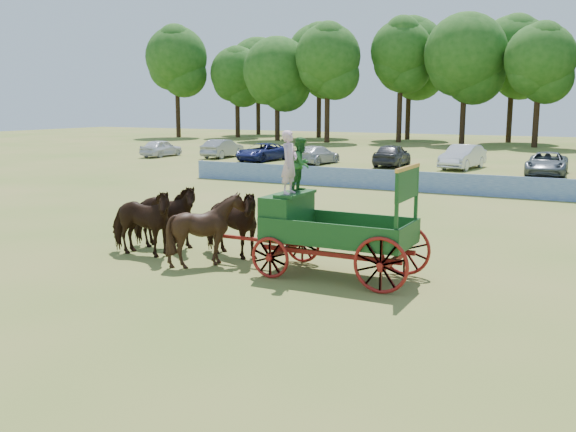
{
  "coord_description": "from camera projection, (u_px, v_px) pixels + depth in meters",
  "views": [
    {
      "loc": [
        8.6,
        -13.97,
        4.5
      ],
      "look_at": [
        0.3,
        2.1,
        1.3
      ],
      "focal_mm": 40.0,
      "sensor_mm": 36.0,
      "label": 1
    }
  ],
  "objects": [
    {
      "name": "sponsor_banner",
      "position": [
        407.0,
        181.0,
        33.0
      ],
      "size": [
        26.0,
        0.08,
        1.05
      ],
      "primitive_type": "cube",
      "color": "#1D459E",
      "rests_on": "ground"
    },
    {
      "name": "treeline",
      "position": [
        503.0,
        55.0,
        68.94
      ],
      "size": [
        88.68,
        21.5,
        15.96
      ],
      "color": "#382314",
      "rests_on": "ground"
    },
    {
      "name": "ground",
      "position": [
        241.0,
        276.0,
        16.89
      ],
      "size": [
        160.0,
        160.0,
        0.0
      ],
      "primitive_type": "plane",
      "color": "olive",
      "rests_on": "ground"
    },
    {
      "name": "farm_dray",
      "position": [
        313.0,
        214.0,
        16.89
      ],
      "size": [
        5.99,
        2.0,
        3.8
      ],
      "color": "maroon",
      "rests_on": "ground"
    },
    {
      "name": "horse_lead_right",
      "position": [
        164.0,
        217.0,
        19.88
      ],
      "size": [
        2.58,
        1.54,
        2.04
      ],
      "primitive_type": "imported",
      "rotation": [
        0.0,
        0.0,
        1.76
      ],
      "color": "black",
      "rests_on": "ground"
    },
    {
      "name": "horse_wheel_right",
      "position": [
        229.0,
        223.0,
        18.8
      ],
      "size": [
        2.58,
        1.53,
        2.04
      ],
      "primitive_type": "imported",
      "rotation": [
        0.0,
        0.0,
        1.38
      ],
      "color": "black",
      "rests_on": "ground"
    },
    {
      "name": "horse_wheel_left",
      "position": [
        208.0,
        229.0,
        17.84
      ],
      "size": [
        2.06,
        1.88,
        2.05
      ],
      "primitive_type": "imported",
      "rotation": [
        0.0,
        0.0,
        1.7
      ],
      "color": "black",
      "rests_on": "ground"
    },
    {
      "name": "horse_lead_left",
      "position": [
        140.0,
        222.0,
        18.92
      ],
      "size": [
        2.47,
        1.23,
        2.04
      ],
      "primitive_type": "imported",
      "rotation": [
        0.0,
        0.0,
        1.63
      ],
      "color": "black",
      "rests_on": "ground"
    },
    {
      "name": "parked_cars",
      "position": [
        379.0,
        156.0,
        46.12
      ],
      "size": [
        37.1,
        6.72,
        1.65
      ],
      "color": "silver",
      "rests_on": "ground"
    }
  ]
}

